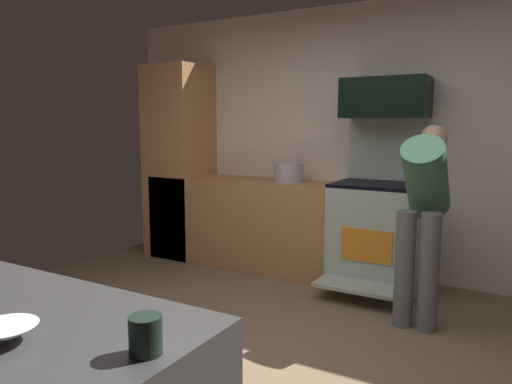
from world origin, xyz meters
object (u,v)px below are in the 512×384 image
microwave (385,98)px  mug_tea (146,335)px  mixing_bowl_large (6,334)px  stock_pot (289,172)px  person_cook (423,207)px  oven_range (378,231)px

microwave → mug_tea: 3.57m
mixing_bowl_large → mug_tea: size_ratio=1.69×
stock_pot → person_cook: bearing=-24.4°
microwave → person_cook: (0.50, -0.72, -0.83)m
oven_range → stock_pot: bearing=179.2°
oven_range → microwave: bearing=90.0°
oven_range → mixing_bowl_large: size_ratio=9.20×
person_cook → mixing_bowl_large: bearing=-99.6°
oven_range → mug_tea: 3.43m
microwave → mug_tea: bearing=-83.8°
microwave → stock_pot: bearing=-174.9°
mug_tea → stock_pot: bearing=110.7°
mixing_bowl_large → stock_pot: stock_pot is taller
oven_range → microwave: size_ratio=2.05×
stock_pot → oven_range: bearing=-0.8°
person_cook → mixing_bowl_large: person_cook is taller
person_cook → mixing_bowl_large: 2.93m
microwave → person_cook: bearing=-55.0°
oven_range → mixing_bowl_large: oven_range is taller
mug_tea → stock_pot: stock_pot is taller
microwave → mixing_bowl_large: microwave is taller
person_cook → mug_tea: (-0.13, -2.75, 0.08)m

